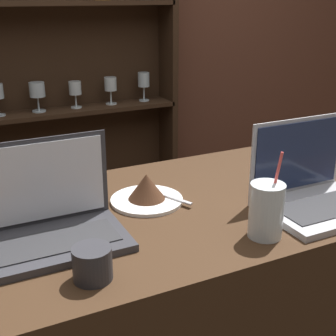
# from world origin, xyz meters

# --- Properties ---
(back_wall) EXTENTS (7.00, 0.06, 2.70)m
(back_wall) POSITION_xyz_m (0.00, 1.56, 1.35)
(back_wall) COLOR brown
(back_wall) RESTS_ON ground_plane
(back_shelf) EXTENTS (1.16, 0.18, 1.91)m
(back_shelf) POSITION_xyz_m (-0.06, 1.48, 1.00)
(back_shelf) COLOR #332114
(back_shelf) RESTS_ON ground_plane
(laptop_near) EXTENTS (0.32, 0.21, 0.23)m
(laptop_near) POSITION_xyz_m (-0.37, 0.30, 1.07)
(laptop_near) COLOR #333338
(laptop_near) RESTS_ON bar_counter
(laptop_far) EXTENTS (0.31, 0.23, 0.23)m
(laptop_far) POSITION_xyz_m (0.32, 0.18, 1.07)
(laptop_far) COLOR #ADADB2
(laptop_far) RESTS_ON bar_counter
(cake_plate) EXTENTS (0.20, 0.20, 0.08)m
(cake_plate) POSITION_xyz_m (-0.08, 0.40, 1.05)
(cake_plate) COLOR white
(cake_plate) RESTS_ON bar_counter
(water_glass) EXTENTS (0.08, 0.08, 0.21)m
(water_glass) POSITION_xyz_m (0.10, 0.10, 1.08)
(water_glass) COLOR silver
(water_glass) RESTS_ON bar_counter
(coffee_cup) EXTENTS (0.08, 0.08, 0.07)m
(coffee_cup) POSITION_xyz_m (-0.33, 0.11, 1.05)
(coffee_cup) COLOR #2D2D33
(coffee_cup) RESTS_ON bar_counter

